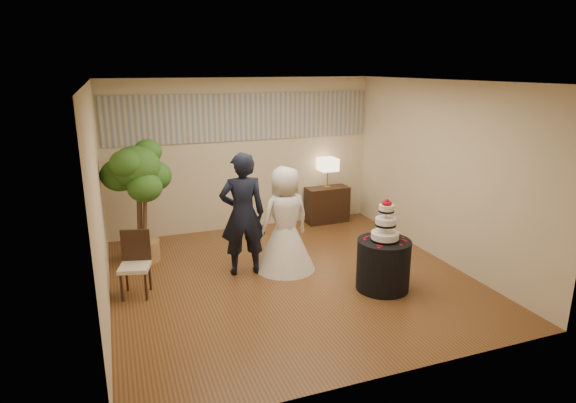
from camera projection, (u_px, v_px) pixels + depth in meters
name	position (u px, v px, depth m)	size (l,w,h in m)	color
floor	(291.00, 278.00, 7.04)	(5.00, 5.00, 0.00)	brown
ceiling	(291.00, 81.00, 6.28)	(5.00, 5.00, 0.00)	white
wall_back	(244.00, 155.00, 8.92)	(5.00, 0.06, 2.80)	beige
wall_front	(388.00, 246.00, 4.40)	(5.00, 0.06, 2.80)	beige
wall_left	(99.00, 202.00, 5.82)	(0.06, 5.00, 2.80)	beige
wall_right	(441.00, 172.00, 7.50)	(0.06, 5.00, 2.80)	beige
mural_border	(243.00, 117.00, 8.71)	(4.90, 0.02, 0.85)	#9E9D93
groom	(243.00, 214.00, 6.98)	(0.67, 0.44, 1.83)	black
bride	(285.00, 219.00, 7.17)	(0.91, 0.91, 1.59)	white
cake_table	(383.00, 265.00, 6.62)	(0.73, 0.73, 0.71)	black
wedding_cake	(386.00, 220.00, 6.45)	(0.38, 0.38, 0.59)	white
console	(327.00, 205.00, 9.50)	(0.85, 0.38, 0.70)	black
table_lamp	(328.00, 173.00, 9.32)	(0.34, 0.34, 0.58)	#D4B78C
ficus_tree	(139.00, 202.00, 7.41)	(0.93, 0.93, 1.94)	#305F1D
side_chair	(135.00, 265.00, 6.39)	(0.40, 0.42, 0.88)	black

